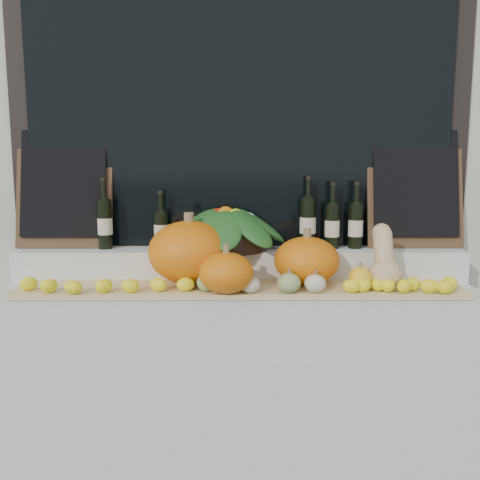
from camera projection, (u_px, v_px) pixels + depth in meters
name	position (u px, v px, depth m)	size (l,w,h in m)	color
storefront_facade	(240.00, 32.00, 3.16)	(7.00, 0.94, 4.50)	beige
display_sill	(240.00, 369.00, 2.72)	(2.30, 0.55, 0.88)	silver
rear_tier	(240.00, 264.00, 2.79)	(2.30, 0.25, 0.16)	silver
straw_bedding	(240.00, 289.00, 2.53)	(2.10, 0.32, 0.03)	tan
pumpkin_left	(189.00, 252.00, 2.58)	(0.40, 0.40, 0.30)	orange
pumpkin_right	(307.00, 260.00, 2.57)	(0.32, 0.32, 0.23)	orange
pumpkin_center	(226.00, 273.00, 2.39)	(0.25, 0.25, 0.19)	orange
butternut_squash	(384.00, 262.00, 2.49)	(0.16, 0.21, 0.30)	#D8B07F
decorative_gourds	(272.00, 280.00, 2.42)	(0.80, 0.17, 0.17)	#376B20
lemon_heap	(240.00, 285.00, 2.42)	(2.20, 0.16, 0.06)	#FFF31A
produce_bowl	(226.00, 228.00, 2.75)	(0.65, 0.65, 0.23)	black
wine_bottle_far_left	(105.00, 223.00, 2.76)	(0.08, 0.08, 0.37)	black
wine_bottle_near_left	(161.00, 230.00, 2.78)	(0.08, 0.08, 0.30)	black
wine_bottle_tall	(308.00, 222.00, 2.79)	(0.08, 0.08, 0.37)	black
wine_bottle_near_right	(332.00, 226.00, 2.77)	(0.08, 0.08, 0.34)	black
wine_bottle_far_right	(356.00, 225.00, 2.78)	(0.08, 0.08, 0.35)	black
chalkboard_left	(64.00, 187.00, 2.79)	(0.50, 0.15, 0.61)	#4C331E
chalkboard_right	(415.00, 186.00, 2.80)	(0.50, 0.15, 0.61)	#4C331E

